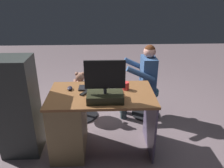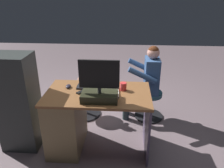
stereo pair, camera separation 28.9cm
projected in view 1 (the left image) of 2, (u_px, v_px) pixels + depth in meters
The scene contains 13 objects.
ground_plane at pixel (102, 127), 3.23m from camera, with size 10.00×10.00×0.00m, color slate.
desk at pixel (76, 120), 2.66m from camera, with size 1.20×0.70×0.76m.
monitor at pixel (105, 90), 2.32m from camera, with size 0.42×0.23×0.45m.
keyboard at pixel (97, 88), 2.65m from camera, with size 0.42×0.14×0.02m, color black.
computer_mouse at pixel (70, 88), 2.61m from camera, with size 0.06×0.10×0.04m, color #231F2C.
cup at pixel (126, 86), 2.60m from camera, with size 0.08×0.08×0.09m, color red.
tv_remote at pixel (85, 93), 2.52m from camera, with size 0.04×0.15×0.02m, color black.
notebook_binder at pixel (112, 92), 2.54m from camera, with size 0.22×0.30×0.02m, color silver.
office_chair_teddy at pixel (82, 103), 3.42m from camera, with size 0.48×0.48×0.43m.
teddy_bear at pixel (81, 83), 3.30m from camera, with size 0.22×0.22×0.31m.
visitor_chair at pixel (146, 101), 3.45m from camera, with size 0.43×0.43×0.43m.
person at pixel (142, 77), 3.29m from camera, with size 0.51×0.47×1.13m.
equipment_rack at pixel (17, 108), 2.55m from camera, with size 0.44×0.36×1.20m, color #2B302E.
Camera 1 is at (-0.03, 2.71, 1.87)m, focal length 35.76 mm.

